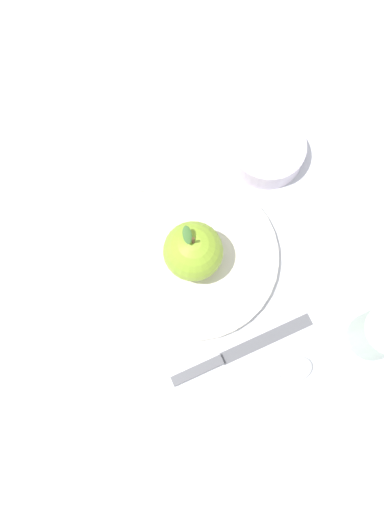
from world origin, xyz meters
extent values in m
plane|color=silver|center=(0.00, 0.00, 0.00)|extent=(2.40, 2.40, 0.00)
cylinder|color=silver|center=(0.02, 0.00, 0.01)|extent=(0.25, 0.25, 0.02)
torus|color=silver|center=(0.02, 0.00, 0.01)|extent=(0.25, 0.25, 0.01)
sphere|color=#8CB22D|center=(0.01, 0.01, 0.06)|extent=(0.08, 0.08, 0.08)
cylinder|color=#4C3319|center=(0.01, 0.01, 0.11)|extent=(0.00, 0.00, 0.02)
ellipsoid|color=#386628|center=(0.02, 0.01, 0.11)|extent=(0.03, 0.02, 0.01)
cylinder|color=silver|center=(0.03, -0.20, 0.02)|extent=(0.11, 0.11, 0.04)
torus|color=silver|center=(0.03, -0.20, 0.03)|extent=(0.11, 0.11, 0.01)
cylinder|color=#AB9FAF|center=(0.03, -0.20, 0.03)|extent=(0.09, 0.09, 0.01)
cylinder|color=#B2C6B2|center=(-0.25, -0.07, 0.04)|extent=(0.07, 0.07, 0.08)
cube|color=#59595E|center=(-0.14, 0.03, 0.00)|extent=(0.08, 0.13, 0.00)
cube|color=#59595E|center=(-0.09, 0.12, 0.01)|extent=(0.05, 0.07, 0.01)
ellipsoid|color=silver|center=(-0.20, 0.03, 0.01)|extent=(0.05, 0.06, 0.01)
cube|color=silver|center=(-0.15, 0.12, 0.00)|extent=(0.07, 0.13, 0.01)
cube|color=beige|center=(0.18, -0.08, 0.00)|extent=(0.19, 0.20, 0.00)
camera|label=1|loc=(-0.11, 0.16, 0.75)|focal=37.01mm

